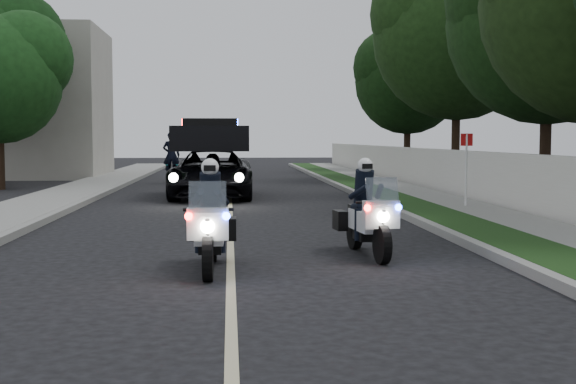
# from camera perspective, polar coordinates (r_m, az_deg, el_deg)

# --- Properties ---
(ground) EXTENTS (120.00, 120.00, 0.00)m
(ground) POSITION_cam_1_polar(r_m,az_deg,el_deg) (10.22, -4.44, -6.44)
(ground) COLOR black
(ground) RESTS_ON ground
(curb_right) EXTENTS (0.20, 60.00, 0.15)m
(curb_right) POSITION_cam_1_polar(r_m,az_deg,el_deg) (20.55, 7.02, -0.88)
(curb_right) COLOR gray
(curb_right) RESTS_ON ground
(grass_verge) EXTENTS (1.20, 60.00, 0.16)m
(grass_verge) POSITION_cam_1_polar(r_m,az_deg,el_deg) (20.70, 8.92, -0.85)
(grass_verge) COLOR #193814
(grass_verge) RESTS_ON ground
(sidewalk_right) EXTENTS (1.40, 60.00, 0.16)m
(sidewalk_right) POSITION_cam_1_polar(r_m,az_deg,el_deg) (21.04, 12.36, -0.82)
(sidewalk_right) COLOR gray
(sidewalk_right) RESTS_ON ground
(property_wall) EXTENTS (0.22, 60.00, 1.50)m
(property_wall) POSITION_cam_1_polar(r_m,az_deg,el_deg) (21.30, 14.97, 1.01)
(property_wall) COLOR beige
(property_wall) RESTS_ON ground
(curb_left) EXTENTS (0.20, 60.00, 0.15)m
(curb_left) POSITION_cam_1_polar(r_m,az_deg,el_deg) (20.54, -16.01, -1.01)
(curb_left) COLOR gray
(curb_left) RESTS_ON ground
(sidewalk_left) EXTENTS (2.00, 60.00, 0.16)m
(sidewalk_left) POSITION_cam_1_polar(r_m,az_deg,el_deg) (20.79, -18.98, -1.01)
(sidewalk_left) COLOR gray
(sidewalk_left) RESTS_ON ground
(building_far) EXTENTS (8.00, 6.00, 7.00)m
(building_far) POSITION_cam_1_polar(r_m,az_deg,el_deg) (37.44, -20.14, 6.43)
(building_far) COLOR #A8A396
(building_far) RESTS_ON ground
(lane_marking) EXTENTS (0.12, 50.00, 0.01)m
(lane_marking) POSITION_cam_1_polar(r_m,az_deg,el_deg) (20.14, -4.49, -1.17)
(lane_marking) COLOR #BFB78C
(lane_marking) RESTS_ON ground
(police_moto_left) EXTENTS (0.68, 1.89, 1.60)m
(police_moto_left) POSITION_cam_1_polar(r_m,az_deg,el_deg) (10.63, -6.00, -6.04)
(police_moto_left) COLOR white
(police_moto_left) RESTS_ON ground
(police_moto_right) EXTENTS (0.84, 1.91, 1.57)m
(police_moto_right) POSITION_cam_1_polar(r_m,az_deg,el_deg) (11.93, 6.11, -4.92)
(police_moto_right) COLOR silver
(police_moto_right) RESTS_ON ground
(police_suv) EXTENTS (2.63, 5.48, 2.64)m
(police_suv) POSITION_cam_1_polar(r_m,az_deg,el_deg) (23.41, -5.86, -0.43)
(police_suv) COLOR black
(police_suv) RESTS_ON ground
(bicycle) EXTENTS (0.71, 1.57, 0.79)m
(bicycle) POSITION_cam_1_polar(r_m,az_deg,el_deg) (30.93, -8.96, 0.67)
(bicycle) COLOR black
(bicycle) RESTS_ON ground
(cyclist) EXTENTS (0.70, 0.47, 1.93)m
(cyclist) POSITION_cam_1_polar(r_m,az_deg,el_deg) (30.93, -8.96, 0.67)
(cyclist) COLOR black
(cyclist) RESTS_ON ground
(sign_post) EXTENTS (0.33, 0.33, 2.06)m
(sign_post) POSITION_cam_1_polar(r_m,az_deg,el_deg) (19.41, 13.53, -1.48)
(sign_post) COLOR #B80D17
(sign_post) RESTS_ON ground
(tree_right_c) EXTENTS (8.35, 8.35, 10.64)m
(tree_right_c) POSITION_cam_1_polar(r_m,az_deg,el_deg) (25.09, 19.14, -0.33)
(tree_right_c) COLOR #163611
(tree_right_c) RESTS_ON ground
(tree_right_d) EXTENTS (8.94, 8.94, 12.21)m
(tree_right_d) POSITION_cam_1_polar(r_m,az_deg,el_deg) (33.11, 12.75, 0.84)
(tree_right_d) COLOR #1D3E14
(tree_right_d) RESTS_ON ground
(tree_right_e) EXTENTS (6.88, 6.88, 9.61)m
(tree_right_e) POSITION_cam_1_polar(r_m,az_deg,el_deg) (40.84, 9.15, 1.51)
(tree_right_e) COLOR black
(tree_right_e) RESTS_ON ground
(tree_left_near) EXTENTS (6.09, 6.09, 7.69)m
(tree_left_near) POSITION_cam_1_polar(r_m,az_deg,el_deg) (28.83, -21.31, 0.17)
(tree_left_near) COLOR #184416
(tree_left_near) RESTS_ON ground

